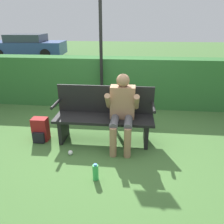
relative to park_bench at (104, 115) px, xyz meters
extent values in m
plane|color=#426B33|center=(0.00, -0.07, -0.48)|extent=(40.00, 40.00, 0.00)
cube|color=#2D662D|center=(0.00, 1.77, 0.12)|extent=(12.00, 0.51, 1.19)
cube|color=black|center=(0.00, -0.07, -0.04)|extent=(1.70, 0.49, 0.05)
cube|color=black|center=(0.00, 0.15, 0.23)|extent=(1.70, 0.04, 0.50)
cube|color=black|center=(-0.73, -0.07, -0.27)|extent=(0.06, 0.44, 0.42)
cube|color=black|center=(0.73, -0.07, -0.27)|extent=(0.06, 0.44, 0.42)
cylinder|color=black|center=(-0.82, -0.07, 0.20)|extent=(0.05, 0.44, 0.05)
cylinder|color=black|center=(0.82, -0.07, 0.20)|extent=(0.05, 0.44, 0.05)
cube|color=#997051|center=(0.31, -0.02, 0.26)|extent=(0.41, 0.22, 0.55)
sphere|color=#997051|center=(0.31, -0.02, 0.63)|extent=(0.21, 0.21, 0.21)
cylinder|color=#4C4C51|center=(0.20, -0.27, 0.02)|extent=(0.13, 0.49, 0.13)
cylinder|color=#4C4C51|center=(0.42, -0.27, 0.02)|extent=(0.13, 0.49, 0.13)
cylinder|color=#997051|center=(0.20, -0.52, -0.23)|extent=(0.11, 0.11, 0.49)
cylinder|color=#997051|center=(0.42, -0.52, -0.23)|extent=(0.11, 0.11, 0.49)
cylinder|color=#997051|center=(0.09, -0.16, 0.32)|extent=(0.09, 0.33, 0.33)
cylinder|color=#997051|center=(0.54, -0.16, 0.32)|extent=(0.09, 0.33, 0.33)
cube|color=maroon|center=(-1.13, -0.14, -0.27)|extent=(0.27, 0.18, 0.42)
cube|color=black|center=(-1.13, -0.26, -0.37)|extent=(0.20, 0.06, 0.19)
cylinder|color=green|center=(0.02, -1.10, -0.36)|extent=(0.08, 0.08, 0.23)
cylinder|color=#2D66B2|center=(0.02, -1.10, -0.24)|extent=(0.04, 0.04, 0.02)
cylinder|color=black|center=(-0.25, 1.40, 0.98)|extent=(0.07, 0.07, 2.91)
cube|color=#2D4784|center=(-5.72, 9.16, 0.04)|extent=(4.31, 2.19, 0.70)
cube|color=#333D4C|center=(-5.72, 9.16, 0.60)|extent=(2.12, 1.81, 0.41)
cylinder|color=black|center=(-4.49, 10.16, -0.19)|extent=(0.58, 0.22, 0.57)
cylinder|color=black|center=(-4.36, 8.35, -0.19)|extent=(0.58, 0.22, 0.57)
cylinder|color=black|center=(-7.08, 9.98, -0.19)|extent=(0.58, 0.22, 0.57)
sphere|color=silver|center=(-0.48, -0.56, -0.44)|extent=(0.08, 0.08, 0.08)
camera|label=1|loc=(0.48, -3.44, 1.52)|focal=35.00mm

